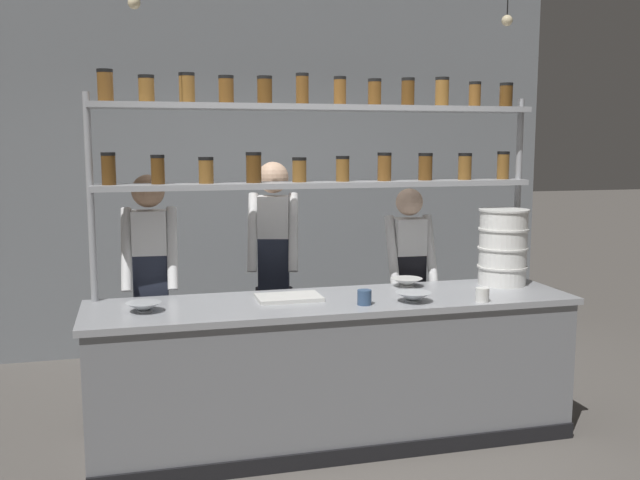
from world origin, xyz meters
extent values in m
plane|color=#5B5651|center=(0.00, 0.00, 0.00)|extent=(40.00, 40.00, 0.00)
cube|color=gray|center=(0.00, 2.29, 1.65)|extent=(5.45, 0.12, 3.30)
cube|color=gray|center=(0.00, 0.00, 0.44)|extent=(2.99, 0.72, 0.88)
cube|color=#999BA0|center=(0.00, 0.00, 0.90)|extent=(3.05, 0.76, 0.04)
cube|color=black|center=(0.00, -0.36, 0.05)|extent=(2.99, 0.03, 0.10)
cylinder|color=#999BA0|center=(-1.45, 0.33, 1.10)|extent=(0.04, 0.04, 2.19)
cylinder|color=#999BA0|center=(1.45, 0.33, 1.10)|extent=(0.04, 0.04, 2.19)
cube|color=#999BA0|center=(0.00, 0.33, 1.62)|extent=(2.89, 0.28, 0.04)
cylinder|color=#513314|center=(-1.33, 0.33, 1.73)|extent=(0.09, 0.09, 0.18)
cylinder|color=black|center=(-1.33, 0.33, 1.82)|extent=(0.09, 0.09, 0.02)
cylinder|color=#513314|center=(-1.04, 0.33, 1.72)|extent=(0.08, 0.08, 0.16)
cylinder|color=black|center=(-1.04, 0.33, 1.81)|extent=(0.09, 0.09, 0.02)
cylinder|color=brown|center=(-0.75, 0.33, 1.71)|extent=(0.09, 0.09, 0.15)
cylinder|color=black|center=(-0.75, 0.33, 1.79)|extent=(0.10, 0.10, 0.02)
cylinder|color=#513314|center=(-0.44, 0.33, 1.72)|extent=(0.10, 0.10, 0.18)
cylinder|color=black|center=(-0.44, 0.33, 1.82)|extent=(0.10, 0.10, 0.02)
cylinder|color=brown|center=(-0.14, 0.33, 1.71)|extent=(0.09, 0.09, 0.14)
cylinder|color=black|center=(-0.14, 0.33, 1.79)|extent=(0.09, 0.09, 0.02)
cylinder|color=brown|center=(0.15, 0.33, 1.71)|extent=(0.09, 0.09, 0.15)
cylinder|color=black|center=(0.15, 0.33, 1.79)|extent=(0.09, 0.09, 0.02)
cylinder|color=brown|center=(0.44, 0.33, 1.72)|extent=(0.09, 0.09, 0.17)
cylinder|color=black|center=(0.44, 0.33, 1.82)|extent=(0.09, 0.09, 0.02)
cylinder|color=brown|center=(0.74, 0.33, 1.72)|extent=(0.10, 0.10, 0.16)
cylinder|color=black|center=(0.74, 0.33, 1.81)|extent=(0.10, 0.10, 0.02)
cylinder|color=brown|center=(1.03, 0.33, 1.72)|extent=(0.09, 0.09, 0.16)
cylinder|color=black|center=(1.03, 0.33, 1.81)|extent=(0.09, 0.09, 0.02)
cylinder|color=brown|center=(1.32, 0.33, 1.72)|extent=(0.08, 0.08, 0.17)
cylinder|color=black|center=(1.32, 0.33, 1.82)|extent=(0.09, 0.09, 0.02)
cube|color=#999BA0|center=(0.00, 0.33, 2.12)|extent=(2.89, 0.28, 0.04)
cylinder|color=brown|center=(-1.33, 0.33, 2.22)|extent=(0.09, 0.09, 0.17)
cylinder|color=black|center=(-1.33, 0.33, 2.32)|extent=(0.10, 0.10, 0.02)
cylinder|color=brown|center=(-1.09, 0.33, 2.21)|extent=(0.10, 0.10, 0.14)
cylinder|color=black|center=(-1.09, 0.33, 2.29)|extent=(0.10, 0.10, 0.02)
cylinder|color=brown|center=(-0.85, 0.33, 2.22)|extent=(0.10, 0.10, 0.16)
cylinder|color=black|center=(-0.85, 0.33, 2.31)|extent=(0.10, 0.10, 0.02)
cylinder|color=brown|center=(-0.61, 0.33, 2.21)|extent=(0.09, 0.09, 0.15)
cylinder|color=black|center=(-0.61, 0.33, 2.30)|extent=(0.10, 0.10, 0.02)
cylinder|color=#513314|center=(-0.37, 0.33, 2.21)|extent=(0.10, 0.10, 0.16)
cylinder|color=black|center=(-0.37, 0.33, 2.30)|extent=(0.10, 0.10, 0.02)
cylinder|color=brown|center=(-0.12, 0.33, 2.22)|extent=(0.08, 0.08, 0.18)
cylinder|color=black|center=(-0.12, 0.33, 2.32)|extent=(0.08, 0.08, 0.02)
cylinder|color=brown|center=(0.13, 0.33, 2.22)|extent=(0.08, 0.08, 0.16)
cylinder|color=black|center=(0.13, 0.33, 2.31)|extent=(0.08, 0.08, 0.02)
cylinder|color=brown|center=(0.37, 0.33, 2.21)|extent=(0.09, 0.09, 0.15)
cylinder|color=black|center=(0.37, 0.33, 2.30)|extent=(0.09, 0.09, 0.02)
cylinder|color=#513314|center=(0.60, 0.33, 2.22)|extent=(0.09, 0.09, 0.16)
cylinder|color=black|center=(0.60, 0.33, 2.31)|extent=(0.09, 0.09, 0.02)
cylinder|color=brown|center=(0.85, 0.33, 2.22)|extent=(0.09, 0.09, 0.17)
cylinder|color=black|center=(0.85, 0.33, 2.32)|extent=(0.09, 0.09, 0.02)
cylinder|color=brown|center=(1.09, 0.33, 2.21)|extent=(0.08, 0.08, 0.15)
cylinder|color=black|center=(1.09, 0.33, 2.29)|extent=(0.08, 0.08, 0.02)
cylinder|color=#513314|center=(1.33, 0.33, 2.21)|extent=(0.09, 0.09, 0.15)
cylinder|color=black|center=(1.33, 0.33, 2.29)|extent=(0.09, 0.09, 0.02)
cylinder|color=black|center=(-1.18, 0.56, 0.41)|extent=(0.11, 0.11, 0.81)
cylinder|color=black|center=(-1.02, 0.55, 0.41)|extent=(0.11, 0.11, 0.81)
cube|color=#232838|center=(-1.10, 0.56, 0.99)|extent=(0.23, 0.19, 0.35)
cube|color=white|center=(-1.10, 0.56, 1.31)|extent=(0.23, 0.20, 0.29)
sphere|color=#A37A5B|center=(-1.10, 0.56, 1.58)|extent=(0.21, 0.21, 0.21)
cylinder|color=white|center=(-1.25, 0.51, 1.21)|extent=(0.09, 0.25, 0.53)
cylinder|color=white|center=(-0.96, 0.49, 1.21)|extent=(0.09, 0.25, 0.53)
cylinder|color=black|center=(-0.30, 0.83, 0.42)|extent=(0.11, 0.11, 0.85)
cylinder|color=black|center=(-0.15, 0.79, 0.42)|extent=(0.11, 0.11, 0.85)
cube|color=#232838|center=(-0.23, 0.81, 1.03)|extent=(0.26, 0.22, 0.37)
cube|color=white|center=(-0.23, 0.81, 1.36)|extent=(0.26, 0.23, 0.30)
sphere|color=tan|center=(-0.23, 0.81, 1.64)|extent=(0.22, 0.22, 0.22)
cylinder|color=white|center=(-0.38, 0.78, 1.26)|extent=(0.13, 0.27, 0.56)
cylinder|color=white|center=(-0.10, 0.71, 1.26)|extent=(0.13, 0.27, 0.56)
cylinder|color=black|center=(0.66, 0.62, 0.38)|extent=(0.11, 0.11, 0.75)
cylinder|color=black|center=(0.82, 0.61, 0.38)|extent=(0.11, 0.11, 0.75)
cube|color=black|center=(0.74, 0.62, 0.92)|extent=(0.23, 0.18, 0.33)
cube|color=white|center=(0.74, 0.62, 1.21)|extent=(0.23, 0.19, 0.27)
sphere|color=beige|center=(0.74, 0.62, 1.46)|extent=(0.20, 0.20, 0.20)
cylinder|color=white|center=(0.59, 0.56, 1.12)|extent=(0.08, 0.24, 0.50)
cylinder|color=white|center=(0.88, 0.55, 1.12)|extent=(0.08, 0.24, 0.50)
cylinder|color=white|center=(1.25, 0.16, 0.98)|extent=(0.32, 0.32, 0.12)
cylinder|color=silver|center=(1.25, 0.16, 1.04)|extent=(0.34, 0.34, 0.01)
cylinder|color=white|center=(1.25, 0.16, 1.11)|extent=(0.32, 0.32, 0.12)
cylinder|color=silver|center=(1.25, 0.16, 1.17)|extent=(0.34, 0.34, 0.01)
cylinder|color=white|center=(1.25, 0.16, 1.24)|extent=(0.32, 0.32, 0.12)
cylinder|color=silver|center=(1.25, 0.16, 1.31)|extent=(0.34, 0.34, 0.01)
cylinder|color=white|center=(1.25, 0.16, 1.37)|extent=(0.32, 0.32, 0.12)
cylinder|color=silver|center=(1.25, 0.16, 1.44)|extent=(0.34, 0.34, 0.01)
cube|color=silver|center=(-0.28, 0.07, 0.93)|extent=(0.40, 0.26, 0.02)
cylinder|color=#B2B7BC|center=(0.45, -0.19, 0.93)|extent=(0.10, 0.10, 0.01)
cone|color=#B2B7BC|center=(0.45, -0.19, 0.95)|extent=(0.22, 0.22, 0.06)
cylinder|color=silver|center=(0.58, 0.25, 0.93)|extent=(0.10, 0.10, 0.01)
cone|color=silver|center=(0.58, 0.25, 0.95)|extent=(0.21, 0.21, 0.06)
cylinder|color=#B2B7BC|center=(-1.16, -0.04, 0.93)|extent=(0.09, 0.09, 0.01)
cone|color=#B2B7BC|center=(-1.16, -0.04, 0.95)|extent=(0.21, 0.21, 0.06)
cylinder|color=#334C70|center=(0.13, -0.19, 0.97)|extent=(0.09, 0.09, 0.09)
cylinder|color=silver|center=(0.86, -0.30, 0.96)|extent=(0.08, 0.08, 0.09)
sphere|color=#F9E5B2|center=(-1.15, 0.00, 2.66)|extent=(0.07, 0.07, 0.07)
sphere|color=#F9E5B2|center=(1.13, 0.00, 2.66)|extent=(0.07, 0.07, 0.07)
camera|label=1|loc=(-1.20, -4.19, 1.90)|focal=40.00mm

